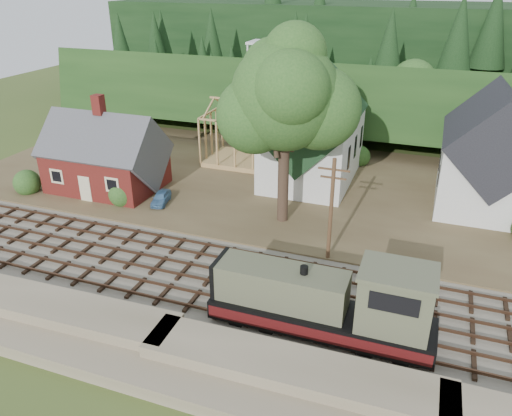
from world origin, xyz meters
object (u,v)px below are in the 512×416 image
(car_red, at_px, (480,212))
(patio_set, at_px, (93,173))
(car_blue, at_px, (161,198))
(car_green, at_px, (81,187))
(locomotive, at_px, (329,304))

(car_red, relative_size, patio_set, 1.93)
(car_blue, height_order, car_red, car_red)
(car_green, height_order, car_red, car_red)
(locomotive, height_order, car_blue, locomotive)
(car_blue, relative_size, patio_set, 1.37)
(locomotive, height_order, car_green, locomotive)
(locomotive, xyz_separation_m, car_green, (-26.51, 11.92, -1.35))
(car_green, distance_m, car_red, 36.13)
(patio_set, bearing_deg, car_green, -156.62)
(patio_set, bearing_deg, car_blue, -0.76)
(locomotive, height_order, car_red, locomotive)
(car_green, bearing_deg, car_blue, -73.99)
(car_blue, relative_size, car_red, 0.71)
(locomotive, xyz_separation_m, car_blue, (-18.12, 12.36, -1.39))
(car_green, distance_m, patio_set, 1.94)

